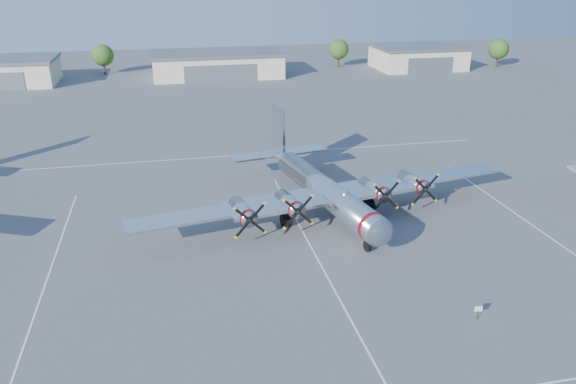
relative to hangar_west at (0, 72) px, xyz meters
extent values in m
plane|color=#565658|center=(45.00, -81.96, -2.71)|extent=(260.00, 260.00, 0.00)
cube|color=silver|center=(23.00, -86.96, -2.71)|extent=(0.15, 40.00, 0.01)
cube|color=silver|center=(45.00, -86.96, -2.71)|extent=(0.15, 40.00, 0.01)
cube|color=silver|center=(67.00, -86.96, -2.71)|extent=(0.15, 40.00, 0.01)
cube|color=silver|center=(45.00, -56.96, -2.71)|extent=(60.00, 0.15, 0.01)
cube|color=#C1B599|center=(0.00, 0.04, -0.31)|extent=(22.00, 14.00, 4.80)
cube|color=#C1B599|center=(45.00, 0.04, -0.31)|extent=(28.00, 14.00, 4.80)
cube|color=slate|center=(45.00, 0.04, 2.39)|extent=(28.60, 14.60, 0.60)
cube|color=slate|center=(45.00, -7.01, -0.91)|extent=(15.40, 0.20, 3.60)
cube|color=#C1B599|center=(93.00, 0.04, -0.31)|extent=(20.00, 14.00, 4.80)
cube|color=slate|center=(93.00, 0.04, 2.39)|extent=(20.60, 14.60, 0.60)
cube|color=slate|center=(93.00, -7.01, -0.91)|extent=(11.00, 0.20, 3.60)
cylinder|color=#382619|center=(20.00, 8.04, -1.31)|extent=(0.50, 0.50, 2.80)
sphere|color=#1C4A15|center=(20.00, 8.04, 1.53)|extent=(4.80, 4.80, 4.80)
cylinder|color=#382619|center=(75.00, 6.04, -1.31)|extent=(0.50, 0.50, 2.80)
sphere|color=#1C4A15|center=(75.00, 6.04, 1.53)|extent=(4.80, 4.80, 4.80)
cylinder|color=#382619|center=(113.00, -1.96, -1.31)|extent=(0.50, 0.50, 2.80)
sphere|color=#1C4A15|center=(113.00, -1.96, 1.53)|extent=(4.80, 4.80, 4.80)
cylinder|color=black|center=(53.78, -97.09, -2.31)|extent=(0.06, 0.06, 0.81)
cube|color=white|center=(53.78, -97.09, -1.85)|extent=(0.56, 0.11, 0.41)
camera|label=1|loc=(33.59, -126.90, 20.64)|focal=35.00mm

